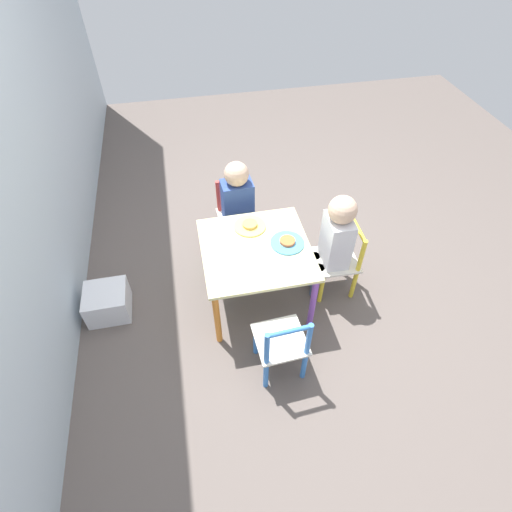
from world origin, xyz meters
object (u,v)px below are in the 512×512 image
object	(u,v)px
plate_right	(250,226)
chair_yellow	(339,261)
child_front	(334,239)
child_right	(238,202)
kids_table	(256,255)
plate_front	(287,242)
chair_red	(237,217)
storage_bin	(108,302)
chair_blue	(282,345)

from	to	relation	value
plate_right	chair_yellow	bearing A→B (deg)	-110.94
chair_yellow	child_front	world-z (taller)	child_front
child_right	plate_right	bearing A→B (deg)	-88.02
kids_table	child_front	distance (m)	0.47
kids_table	plate_front	world-z (taller)	plate_front
chair_yellow	child_right	xyz separation A→B (m)	(0.48, 0.55, 0.18)
chair_yellow	plate_front	xyz separation A→B (m)	(0.02, 0.34, 0.21)
child_front	plate_right	world-z (taller)	child_front
chair_red	storage_bin	world-z (taller)	chair_red
chair_blue	plate_right	world-z (taller)	chair_blue
child_right	chair_blue	bearing A→B (deg)	-89.96
chair_yellow	chair_blue	size ratio (longest dim) A/B	1.00
chair_yellow	plate_right	size ratio (longest dim) A/B	2.58
chair_yellow	plate_right	xyz separation A→B (m)	(0.20, 0.53, 0.21)
kids_table	plate_front	xyz separation A→B (m)	(-0.00, -0.18, 0.07)
plate_front	storage_bin	bearing A→B (deg)	86.59
chair_red	chair_blue	xyz separation A→B (m)	(-1.05, -0.06, 0.00)
chair_yellow	chair_blue	bearing A→B (deg)	-42.56
storage_bin	child_right	bearing A→B (deg)	-66.00
kids_table	chair_red	bearing A→B (deg)	3.01
storage_bin	kids_table	bearing A→B (deg)	-94.09
chair_yellow	child_front	bearing A→B (deg)	-90.00
child_right	plate_front	bearing A→B (deg)	-68.75
plate_right	storage_bin	xyz separation A→B (m)	(-0.12, 0.92, -0.36)
kids_table	chair_blue	world-z (taller)	chair_blue
plate_front	child_right	bearing A→B (deg)	24.26
plate_right	chair_red	bearing A→B (deg)	4.64
plate_front	chair_blue	bearing A→B (deg)	163.42
plate_right	child_front	bearing A→B (deg)	-113.16
chair_red	chair_blue	bearing A→B (deg)	-89.96
kids_table	storage_bin	bearing A→B (deg)	85.91
chair_yellow	chair_red	bearing A→B (deg)	-132.60
plate_right	storage_bin	distance (m)	1.00
plate_right	storage_bin	bearing A→B (deg)	97.38
storage_bin	chair_yellow	bearing A→B (deg)	-93.26
chair_blue	plate_front	world-z (taller)	chair_blue
chair_blue	child_right	world-z (taller)	child_right
chair_yellow	plate_front	world-z (taller)	chair_yellow
child_front	storage_bin	distance (m)	1.43
child_right	plate_right	world-z (taller)	child_right
chair_yellow	storage_bin	bearing A→B (deg)	-91.47
kids_table	chair_yellow	bearing A→B (deg)	-91.79
kids_table	plate_right	world-z (taller)	plate_right
chair_yellow	storage_bin	world-z (taller)	chair_yellow
child_front	storage_bin	xyz separation A→B (m)	(0.08, 1.39, -0.35)
chair_red	plate_front	size ratio (longest dim) A/B	2.53
kids_table	chair_yellow	size ratio (longest dim) A/B	1.24
chair_blue	child_front	bearing A→B (deg)	-133.68
chair_yellow	child_right	world-z (taller)	child_right
chair_red	plate_front	distance (m)	0.60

